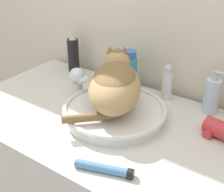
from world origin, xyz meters
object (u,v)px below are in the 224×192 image
at_px(faucet, 78,80).
at_px(cream_tube, 105,169).
at_px(hairspray_can_black, 73,55).
at_px(deodorant_stick, 167,82).
at_px(mouthwash_bottle, 129,70).
at_px(soap_pump_bottle, 212,96).
at_px(cat, 115,83).

xyz_separation_m(faucet, cream_tube, (0.36, -0.31, -0.06)).
bearing_deg(hairspray_can_black, deodorant_stick, 0.00).
xyz_separation_m(mouthwash_bottle, cream_tube, (0.24, -0.50, -0.07)).
relative_size(deodorant_stick, mouthwash_bottle, 0.89).
distance_m(deodorant_stick, soap_pump_bottle, 0.19).
xyz_separation_m(hairspray_can_black, cream_tube, (0.56, -0.50, -0.07)).
distance_m(cat, deodorant_stick, 0.26).
bearing_deg(hairspray_can_black, faucet, -45.01).
bearing_deg(cream_tube, mouthwash_bottle, 115.05).
bearing_deg(cream_tube, deodorant_stick, 96.11).
height_order(deodorant_stick, hairspray_can_black, hairspray_can_black).
distance_m(soap_pump_bottle, cream_tube, 0.52).
xyz_separation_m(mouthwash_bottle, hairspray_can_black, (-0.32, 0.00, 0.00)).
bearing_deg(cat, cream_tube, 178.89).
distance_m(soap_pump_bottle, hairspray_can_black, 0.69).
relative_size(faucet, deodorant_stick, 0.83).
xyz_separation_m(faucet, soap_pump_bottle, (0.50, 0.19, -0.01)).
bearing_deg(faucet, cream_tube, -27.81).
distance_m(cat, hairspray_can_black, 0.47).
bearing_deg(deodorant_stick, soap_pump_bottle, 0.00).
bearing_deg(faucet, soap_pump_bottle, 33.95).
height_order(cat, deodorant_stick, cat).
height_order(faucet, mouthwash_bottle, mouthwash_bottle).
relative_size(faucet, mouthwash_bottle, 0.74).
bearing_deg(mouthwash_bottle, faucet, -123.70).
bearing_deg(soap_pump_bottle, mouthwash_bottle, 180.00).
distance_m(faucet, hairspray_can_black, 0.27).
bearing_deg(faucet, deodorant_stick, 44.57).
distance_m(deodorant_stick, mouthwash_bottle, 0.18).
relative_size(cat, faucet, 3.04).
bearing_deg(hairspray_can_black, cream_tube, -42.15).
xyz_separation_m(cat, deodorant_stick, (0.10, 0.23, -0.06)).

